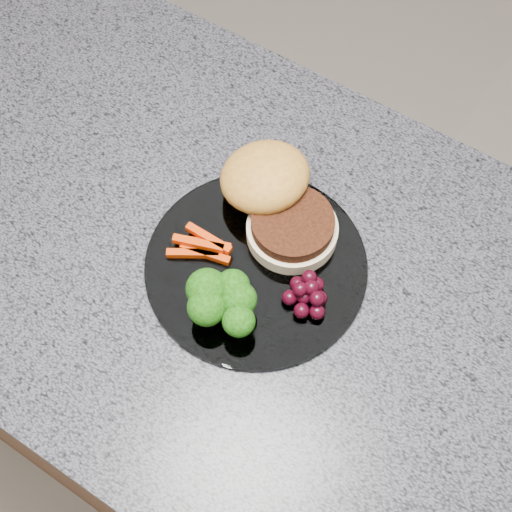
{
  "coord_description": "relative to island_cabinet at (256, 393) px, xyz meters",
  "views": [
    {
      "loc": [
        0.21,
        -0.32,
        1.64
      ],
      "look_at": [
        -0.0,
        0.0,
        0.93
      ],
      "focal_mm": 50.0,
      "sensor_mm": 36.0,
      "label": 1
    }
  ],
  "objects": [
    {
      "name": "island_cabinet",
      "position": [
        0.0,
        0.0,
        0.0
      ],
      "size": [
        1.2,
        0.6,
        0.86
      ],
      "primitive_type": "cube",
      "color": "brown",
      "rests_on": "ground"
    },
    {
      "name": "countertop",
      "position": [
        0.0,
        0.0,
        0.45
      ],
      "size": [
        1.2,
        0.6,
        0.04
      ],
      "primitive_type": "cube",
      "color": "#52535E",
      "rests_on": "island_cabinet"
    },
    {
      "name": "plate",
      "position": [
        -0.0,
        0.0,
        0.47
      ],
      "size": [
        0.26,
        0.26,
        0.01
      ],
      "primitive_type": "cylinder",
      "color": "white",
      "rests_on": "countertop"
    },
    {
      "name": "burger",
      "position": [
        -0.03,
        0.08,
        0.5
      ],
      "size": [
        0.18,
        0.15,
        0.06
      ],
      "rotation": [
        0.0,
        0.0,
        -0.12
      ],
      "color": "beige",
      "rests_on": "plate"
    },
    {
      "name": "carrot_sticks",
      "position": [
        -0.07,
        -0.01,
        0.48
      ],
      "size": [
        0.07,
        0.05,
        0.02
      ],
      "rotation": [
        0.0,
        0.0,
        0.08
      ],
      "color": "#CB3303",
      "rests_on": "plate"
    },
    {
      "name": "broccoli",
      "position": [
        -0.0,
        -0.07,
        0.51
      ],
      "size": [
        0.09,
        0.08,
        0.06
      ],
      "rotation": [
        0.0,
        0.0,
        0.05
      ],
      "color": "#567C2D",
      "rests_on": "plate"
    },
    {
      "name": "grape_bunch",
      "position": [
        0.07,
        -0.0,
        0.49
      ],
      "size": [
        0.05,
        0.05,
        0.03
      ],
      "rotation": [
        0.0,
        0.0,
        0.27
      ],
      "color": "black",
      "rests_on": "plate"
    }
  ]
}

